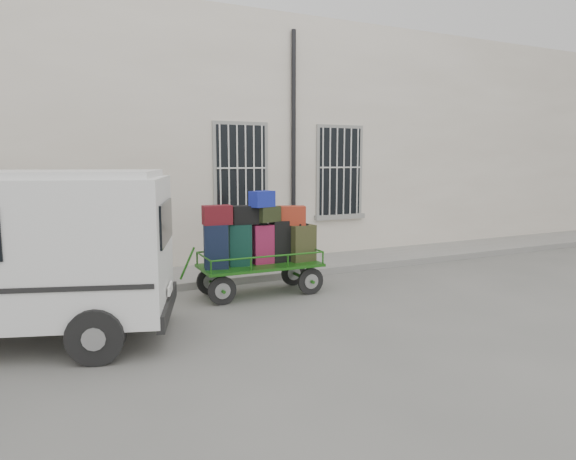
# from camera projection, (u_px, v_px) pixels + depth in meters

# --- Properties ---
(ground) EXTENTS (80.00, 80.00, 0.00)m
(ground) POSITION_uv_depth(u_px,v_px,m) (317.00, 294.00, 9.82)
(ground) COLOR #61615C
(ground) RESTS_ON ground
(building) EXTENTS (24.00, 5.15, 6.00)m
(building) POSITION_uv_depth(u_px,v_px,m) (222.00, 144.00, 14.31)
(building) COLOR beige
(building) RESTS_ON ground
(sidewalk) EXTENTS (24.00, 1.70, 0.15)m
(sidewalk) POSITION_uv_depth(u_px,v_px,m) (271.00, 269.00, 11.77)
(sidewalk) COLOR gray
(sidewalk) RESTS_ON ground
(luggage_cart) EXTENTS (2.69, 1.10, 1.98)m
(luggage_cart) POSITION_uv_depth(u_px,v_px,m) (260.00, 243.00, 9.67)
(luggage_cart) COLOR black
(luggage_cart) RESTS_ON ground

